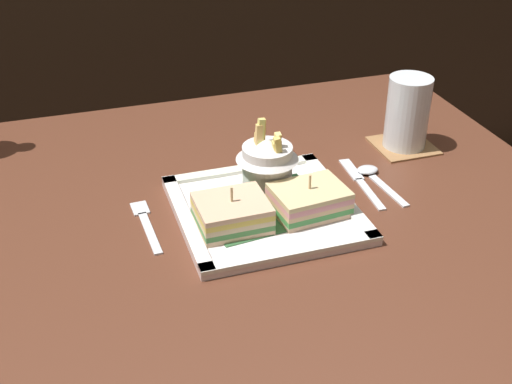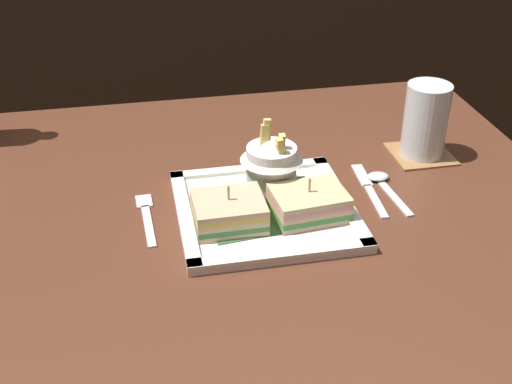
{
  "view_description": "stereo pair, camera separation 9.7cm",
  "coord_description": "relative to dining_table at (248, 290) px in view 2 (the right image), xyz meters",
  "views": [
    {
      "loc": [
        -0.24,
        -0.79,
        1.27
      ],
      "look_at": [
        0.01,
        -0.0,
        0.77
      ],
      "focal_mm": 47.15,
      "sensor_mm": 36.0,
      "label": 1
    },
    {
      "loc": [
        -0.15,
        -0.82,
        1.27
      ],
      "look_at": [
        0.01,
        -0.0,
        0.77
      ],
      "focal_mm": 47.15,
      "sensor_mm": 36.0,
      "label": 2
    }
  ],
  "objects": [
    {
      "name": "dining_table",
      "position": [
        0.0,
        0.0,
        0.0
      ],
      "size": [
        1.02,
        0.91,
        0.73
      ],
      "color": "#593020",
      "rests_on": "ground_plane"
    },
    {
      "name": "square_plate",
      "position": [
        0.03,
        -0.0,
        0.15
      ],
      "size": [
        0.26,
        0.26,
        0.02
      ],
      "color": "white",
      "rests_on": "dining_table"
    },
    {
      "name": "sandwich_half_left",
      "position": [
        -0.03,
        -0.03,
        0.17
      ],
      "size": [
        0.1,
        0.09,
        0.06
      ],
      "color": "#DDB488",
      "rests_on": "square_plate"
    },
    {
      "name": "sandwich_half_right",
      "position": [
        0.08,
        -0.03,
        0.17
      ],
      "size": [
        0.11,
        0.09,
        0.06
      ],
      "color": "#D9B089",
      "rests_on": "square_plate"
    },
    {
      "name": "fries_cup",
      "position": [
        0.05,
        0.05,
        0.2
      ],
      "size": [
        0.09,
        0.09,
        0.12
      ],
      "color": "silver",
      "rests_on": "square_plate"
    },
    {
      "name": "drink_coaster",
      "position": [
        0.33,
        0.13,
        0.14
      ],
      "size": [
        0.1,
        0.1,
        0.0
      ],
      "primitive_type": "cube",
      "color": "#9D6E43",
      "rests_on": "dining_table"
    },
    {
      "name": "water_glass",
      "position": [
        0.33,
        0.13,
        0.2
      ],
      "size": [
        0.07,
        0.07,
        0.12
      ],
      "color": "silver",
      "rests_on": "dining_table"
    },
    {
      "name": "fork",
      "position": [
        -0.15,
        0.03,
        0.14
      ],
      "size": [
        0.03,
        0.14,
        0.0
      ],
      "color": "silver",
      "rests_on": "dining_table"
    },
    {
      "name": "knife",
      "position": [
        0.2,
        0.04,
        0.14
      ],
      "size": [
        0.03,
        0.17,
        0.0
      ],
      "color": "silver",
      "rests_on": "dining_table"
    },
    {
      "name": "spoon",
      "position": [
        0.23,
        0.05,
        0.14
      ],
      "size": [
        0.04,
        0.13,
        0.01
      ],
      "color": "silver",
      "rests_on": "dining_table"
    }
  ]
}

